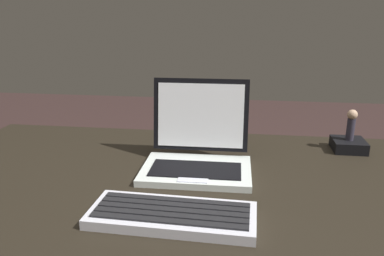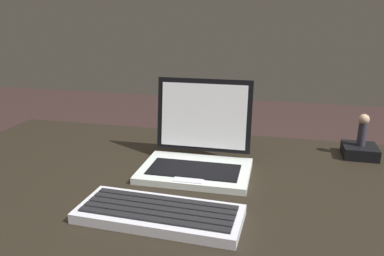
{
  "view_description": "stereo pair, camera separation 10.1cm",
  "coord_description": "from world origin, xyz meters",
  "px_view_note": "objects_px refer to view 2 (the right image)",
  "views": [
    {
      "loc": [
        0.03,
        -0.89,
        1.13
      ],
      "look_at": [
        -0.1,
        0.07,
        0.82
      ],
      "focal_mm": 35.82,
      "sensor_mm": 36.0,
      "label": 1
    },
    {
      "loc": [
        0.12,
        -0.88,
        1.13
      ],
      "look_at": [
        -0.1,
        0.07,
        0.82
      ],
      "focal_mm": 35.82,
      "sensor_mm": 36.0,
      "label": 2
    }
  ],
  "objects_px": {
    "laptop_front": "(198,152)",
    "figurine": "(363,128)",
    "external_keyboard": "(159,213)",
    "figurine_stand": "(360,151)"
  },
  "relations": [
    {
      "from": "laptop_front",
      "to": "figurine",
      "type": "bearing_deg",
      "value": 24.44
    },
    {
      "from": "external_keyboard",
      "to": "figurine_stand",
      "type": "relative_size",
      "value": 3.61
    },
    {
      "from": "figurine_stand",
      "to": "figurine",
      "type": "relative_size",
      "value": 1.01
    },
    {
      "from": "figurine_stand",
      "to": "external_keyboard",
      "type": "bearing_deg",
      "value": -134.38
    },
    {
      "from": "laptop_front",
      "to": "figurine_stand",
      "type": "distance_m",
      "value": 0.49
    },
    {
      "from": "laptop_front",
      "to": "external_keyboard",
      "type": "height_order",
      "value": "laptop_front"
    },
    {
      "from": "laptop_front",
      "to": "figurine_stand",
      "type": "bearing_deg",
      "value": 24.44
    },
    {
      "from": "external_keyboard",
      "to": "figurine",
      "type": "bearing_deg",
      "value": 45.62
    },
    {
      "from": "external_keyboard",
      "to": "figurine",
      "type": "distance_m",
      "value": 0.68
    },
    {
      "from": "laptop_front",
      "to": "figurine_stand",
      "type": "relative_size",
      "value": 3.0
    }
  ]
}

